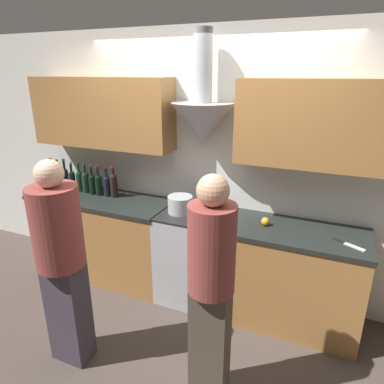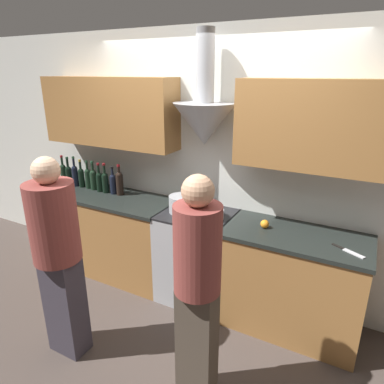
# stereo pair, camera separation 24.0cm
# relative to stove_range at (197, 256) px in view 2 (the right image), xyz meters

# --- Properties ---
(ground_plane) EXTENTS (12.00, 12.00, 0.00)m
(ground_plane) POSITION_rel_stove_range_xyz_m (0.00, -0.32, -0.46)
(ground_plane) COLOR #423833
(wall_back) EXTENTS (8.40, 0.57, 2.60)m
(wall_back) POSITION_rel_stove_range_xyz_m (-0.07, 0.26, 1.02)
(wall_back) COLOR silver
(wall_back) RESTS_ON ground_plane
(counter_left) EXTENTS (1.60, 0.62, 0.92)m
(counter_left) POSITION_rel_stove_range_xyz_m (-1.12, -0.00, -0.00)
(counter_left) COLOR #9E6B38
(counter_left) RESTS_ON ground_plane
(counter_right) EXTENTS (1.21, 0.62, 0.92)m
(counter_right) POSITION_rel_stove_range_xyz_m (0.93, -0.00, -0.00)
(counter_right) COLOR #9E6B38
(counter_right) RESTS_ON ground_plane
(stove_range) EXTENTS (0.68, 0.60, 0.92)m
(stove_range) POSITION_rel_stove_range_xyz_m (0.00, 0.00, 0.00)
(stove_range) COLOR #A8AAAF
(stove_range) RESTS_ON ground_plane
(wine_bottle_0) EXTENTS (0.07, 0.07, 0.35)m
(wine_bottle_0) POSITION_rel_stove_range_xyz_m (-1.83, 0.07, 0.59)
(wine_bottle_0) COLOR black
(wine_bottle_0) RESTS_ON counter_left
(wine_bottle_1) EXTENTS (0.07, 0.07, 0.34)m
(wine_bottle_1) POSITION_rel_stove_range_xyz_m (-1.75, 0.07, 0.59)
(wine_bottle_1) COLOR black
(wine_bottle_1) RESTS_ON counter_left
(wine_bottle_2) EXTENTS (0.07, 0.07, 0.36)m
(wine_bottle_2) POSITION_rel_stove_range_xyz_m (-1.65, 0.07, 0.60)
(wine_bottle_2) COLOR black
(wine_bottle_2) RESTS_ON counter_left
(wine_bottle_3) EXTENTS (0.07, 0.07, 0.33)m
(wine_bottle_3) POSITION_rel_stove_range_xyz_m (-1.56, 0.08, 0.58)
(wine_bottle_3) COLOR black
(wine_bottle_3) RESTS_ON counter_left
(wine_bottle_4) EXTENTS (0.07, 0.07, 0.33)m
(wine_bottle_4) POSITION_rel_stove_range_xyz_m (-1.46, 0.08, 0.59)
(wine_bottle_4) COLOR black
(wine_bottle_4) RESTS_ON counter_left
(wine_bottle_5) EXTENTS (0.08, 0.08, 0.33)m
(wine_bottle_5) POSITION_rel_stove_range_xyz_m (-1.37, 0.08, 0.59)
(wine_bottle_5) COLOR black
(wine_bottle_5) RESTS_ON counter_left
(wine_bottle_6) EXTENTS (0.07, 0.07, 0.33)m
(wine_bottle_6) POSITION_rel_stove_range_xyz_m (-1.26, 0.06, 0.58)
(wine_bottle_6) COLOR black
(wine_bottle_6) RESTS_ON counter_left
(wine_bottle_7) EXTENTS (0.07, 0.07, 0.34)m
(wine_bottle_7) POSITION_rel_stove_range_xyz_m (-1.18, 0.06, 0.59)
(wine_bottle_7) COLOR black
(wine_bottle_7) RESTS_ON counter_left
(wine_bottle_8) EXTENTS (0.07, 0.07, 0.31)m
(wine_bottle_8) POSITION_rel_stove_range_xyz_m (-1.07, 0.07, 0.58)
(wine_bottle_8) COLOR black
(wine_bottle_8) RESTS_ON counter_left
(wine_bottle_9) EXTENTS (0.08, 0.08, 0.34)m
(wine_bottle_9) POSITION_rel_stove_range_xyz_m (-0.99, 0.08, 0.60)
(wine_bottle_9) COLOR black
(wine_bottle_9) RESTS_ON counter_left
(stock_pot) EXTENTS (0.24, 0.24, 0.16)m
(stock_pot) POSITION_rel_stove_range_xyz_m (-0.15, -0.03, 0.54)
(stock_pot) COLOR #A8AAAF
(stock_pot) RESTS_ON stove_range
(mixing_bowl) EXTENTS (0.26, 0.26, 0.09)m
(mixing_bowl) POSITION_rel_stove_range_xyz_m (0.15, -0.04, 0.50)
(mixing_bowl) COLOR #A8AAAF
(mixing_bowl) RESTS_ON stove_range
(orange_fruit) EXTENTS (0.07, 0.07, 0.07)m
(orange_fruit) POSITION_rel_stove_range_xyz_m (0.66, -0.01, 0.49)
(orange_fruit) COLOR orange
(orange_fruit) RESTS_ON counter_right
(chefs_knife) EXTENTS (0.25, 0.15, 0.01)m
(chefs_knife) POSITION_rel_stove_range_xyz_m (1.34, -0.11, 0.46)
(chefs_knife) COLOR silver
(chefs_knife) RESTS_ON counter_right
(person_foreground_left) EXTENTS (0.35, 0.35, 1.65)m
(person_foreground_left) POSITION_rel_stove_range_xyz_m (-0.60, -1.13, 0.44)
(person_foreground_left) COLOR #38333D
(person_foreground_left) RESTS_ON ground_plane
(person_foreground_right) EXTENTS (0.30, 0.30, 1.65)m
(person_foreground_right) POSITION_rel_stove_range_xyz_m (0.53, -1.02, 0.46)
(person_foreground_right) COLOR #473D33
(person_foreground_right) RESTS_ON ground_plane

